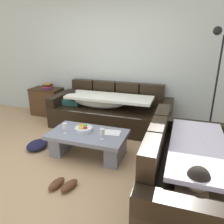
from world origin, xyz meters
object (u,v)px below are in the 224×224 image
at_px(wine_glass_near_right, 102,132).
at_px(crumpled_garment, 37,145).
at_px(coffee_table, 88,141).
at_px(pair_of_shoes, 63,185).
at_px(wine_glass_near_left, 65,126).
at_px(fruit_bowl, 83,129).
at_px(book_stack_on_cabinet, 48,86).
at_px(couch_near_window, 186,171).
at_px(side_cabinet, 47,102).
at_px(couch_along_wall, 109,111).
at_px(floor_lamp, 214,78).
at_px(open_magazine, 111,133).

distance_m(wine_glass_near_right, crumpled_garment, 1.28).
bearing_deg(coffee_table, wine_glass_near_right, -25.19).
bearing_deg(pair_of_shoes, wine_glass_near_left, 116.38).
bearing_deg(fruit_bowl, book_stack_on_cabinet, 138.58).
xyz_separation_m(couch_near_window, side_cabinet, (-3.18, 1.91, -0.01)).
xyz_separation_m(couch_along_wall, fruit_bowl, (-0.01, -1.16, 0.09)).
xyz_separation_m(floor_lamp, pair_of_shoes, (-1.79, -2.16, -1.07)).
bearing_deg(couch_along_wall, crumpled_garment, -123.04).
bearing_deg(open_magazine, crumpled_garment, -178.76).
bearing_deg(pair_of_shoes, couch_along_wall, 92.97).
distance_m(couch_near_window, crumpled_garment, 2.42).
xyz_separation_m(wine_glass_near_right, side_cabinet, (-2.02, 1.55, -0.17)).
xyz_separation_m(open_magazine, book_stack_on_cabinet, (-2.01, 1.31, 0.31)).
relative_size(coffee_table, crumpled_garment, 3.00).
relative_size(open_magazine, book_stack_on_cabinet, 1.26).
bearing_deg(side_cabinet, floor_lamp, -1.66).
relative_size(couch_near_window, pair_of_shoes, 5.55).
bearing_deg(open_magazine, wine_glass_near_left, -168.52).
distance_m(wine_glass_near_left, wine_glass_near_right, 0.62).
bearing_deg(side_cabinet, crumpled_garment, -61.67).
relative_size(wine_glass_near_right, crumpled_garment, 0.42).
xyz_separation_m(couch_along_wall, open_magazine, (0.42, -1.08, 0.06)).
distance_m(open_magazine, book_stack_on_cabinet, 2.42).
xyz_separation_m(wine_glass_near_right, pair_of_shoes, (-0.26, -0.71, -0.45)).
bearing_deg(book_stack_on_cabinet, fruit_bowl, -41.42).
xyz_separation_m(floor_lamp, crumpled_garment, (-2.73, -1.41, -1.06)).
relative_size(fruit_bowl, floor_lamp, 0.14).
relative_size(book_stack_on_cabinet, crumpled_garment, 0.56).
bearing_deg(floor_lamp, wine_glass_near_left, -146.16).
bearing_deg(couch_along_wall, wine_glass_near_right, -74.52).
bearing_deg(coffee_table, open_magazine, 17.48).
height_order(couch_along_wall, side_cabinet, couch_along_wall).
bearing_deg(floor_lamp, crumpled_garment, -152.77).
bearing_deg(fruit_bowl, couch_near_window, -18.70).
relative_size(side_cabinet, pair_of_shoes, 2.10).
bearing_deg(open_magazine, pair_of_shoes, -116.26).
relative_size(couch_along_wall, floor_lamp, 1.24).
bearing_deg(couch_near_window, open_magazine, 61.35).
bearing_deg(pair_of_shoes, crumpled_garment, 141.28).
relative_size(coffee_table, side_cabinet, 1.67).
relative_size(couch_near_window, open_magazine, 6.78).
height_order(wine_glass_near_left, crumpled_garment, wine_glass_near_left).
bearing_deg(couch_along_wall, pair_of_shoes, -87.03).
height_order(coffee_table, wine_glass_near_left, wine_glass_near_left).
bearing_deg(book_stack_on_cabinet, couch_along_wall, -8.07).
distance_m(fruit_bowl, open_magazine, 0.45).
relative_size(wine_glass_near_right, side_cabinet, 0.23).
distance_m(couch_along_wall, crumpled_garment, 1.55).
bearing_deg(pair_of_shoes, couch_near_window, 13.70).
bearing_deg(crumpled_garment, wine_glass_near_left, -3.38).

